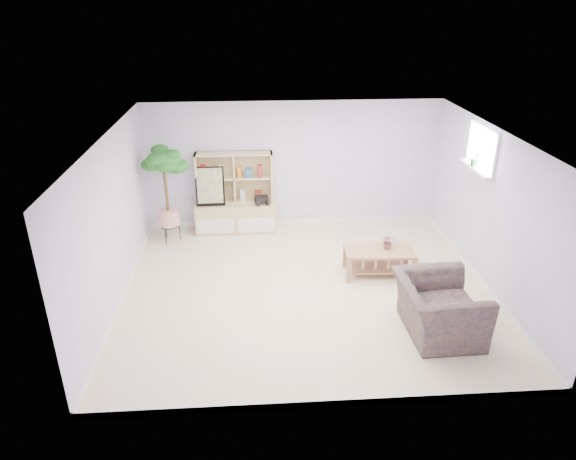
{
  "coord_description": "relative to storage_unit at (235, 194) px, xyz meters",
  "views": [
    {
      "loc": [
        -0.74,
        -6.75,
        4.12
      ],
      "look_at": [
        -0.26,
        0.15,
        0.94
      ],
      "focal_mm": 32.0,
      "sensor_mm": 36.0,
      "label": 1
    }
  ],
  "objects": [
    {
      "name": "poster",
      "position": [
        -0.45,
        -0.06,
        0.17
      ],
      "size": [
        0.53,
        0.13,
        0.73
      ],
      "primitive_type": null,
      "rotation": [
        0.0,
        0.0,
        0.02
      ],
      "color": "yellow",
      "rests_on": "storage_unit"
    },
    {
      "name": "floor_tree",
      "position": [
        -1.19,
        -0.37,
        0.13
      ],
      "size": [
        0.72,
        0.72,
        1.76
      ],
      "primitive_type": null,
      "rotation": [
        0.0,
        0.0,
        0.11
      ],
      "color": "#175414",
      "rests_on": "floor"
    },
    {
      "name": "ceiling",
      "position": [
        1.1,
        -2.24,
        1.65
      ],
      "size": [
        5.5,
        5.0,
        0.01
      ],
      "primitive_type": "cube",
      "color": "white",
      "rests_on": "walls"
    },
    {
      "name": "walls",
      "position": [
        1.1,
        -2.24,
        0.45
      ],
      "size": [
        5.51,
        5.01,
        2.4
      ],
      "color": "white",
      "rests_on": "floor"
    },
    {
      "name": "window_sill",
      "position": [
        3.77,
        -1.64,
        0.93
      ],
      "size": [
        0.14,
        1.0,
        0.04
      ],
      "primitive_type": "cube",
      "color": "white",
      "rests_on": "walls"
    },
    {
      "name": "toy_truck",
      "position": [
        0.49,
        -0.09,
        -0.1
      ],
      "size": [
        0.38,
        0.29,
        0.18
      ],
      "primitive_type": null,
      "rotation": [
        0.0,
        0.0,
        0.19
      ],
      "color": "black",
      "rests_on": "storage_unit"
    },
    {
      "name": "storage_unit",
      "position": [
        0.0,
        0.0,
        0.0
      ],
      "size": [
        1.51,
        0.51,
        1.51
      ],
      "primitive_type": null,
      "color": "tan",
      "rests_on": "floor"
    },
    {
      "name": "armchair",
      "position": [
        2.73,
        -3.46,
        -0.33
      ],
      "size": [
        1.04,
        1.19,
        0.86
      ],
      "primitive_type": "imported",
      "rotation": [
        0.0,
        0.0,
        1.6
      ],
      "color": "#181F37",
      "rests_on": "floor"
    },
    {
      "name": "window",
      "position": [
        3.83,
        -1.64,
        1.25
      ],
      "size": [
        0.1,
        0.98,
        0.68
      ],
      "primitive_type": null,
      "color": "#D1E0FB",
      "rests_on": "walls"
    },
    {
      "name": "sill_plant",
      "position": [
        3.77,
        -1.55,
        1.07
      ],
      "size": [
        0.17,
        0.15,
        0.24
      ],
      "primitive_type": "imported",
      "rotation": [
        0.0,
        0.0,
        0.42
      ],
      "color": "#175414",
      "rests_on": "window_sill"
    },
    {
      "name": "floor",
      "position": [
        1.1,
        -2.24,
        -0.75
      ],
      "size": [
        5.5,
        5.0,
        0.01
      ],
      "primitive_type": "cube",
      "color": "beige",
      "rests_on": "ground"
    },
    {
      "name": "coffee_table",
      "position": [
        2.32,
        -1.85,
        -0.53
      ],
      "size": [
        1.12,
        0.66,
        0.45
      ],
      "primitive_type": null,
      "rotation": [
        0.0,
        0.0,
        -0.06
      ],
      "color": "olive",
      "rests_on": "floor"
    },
    {
      "name": "table_plant",
      "position": [
        2.45,
        -1.83,
        -0.19
      ],
      "size": [
        0.23,
        0.21,
        0.24
      ],
      "primitive_type": "imported",
      "rotation": [
        0.0,
        0.0,
        -0.1
      ],
      "color": "#276A29",
      "rests_on": "coffee_table"
    },
    {
      "name": "baseboard",
      "position": [
        1.1,
        -2.24,
        -0.7
      ],
      "size": [
        5.5,
        5.0,
        0.1
      ],
      "primitive_type": null,
      "color": "white",
      "rests_on": "floor"
    }
  ]
}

